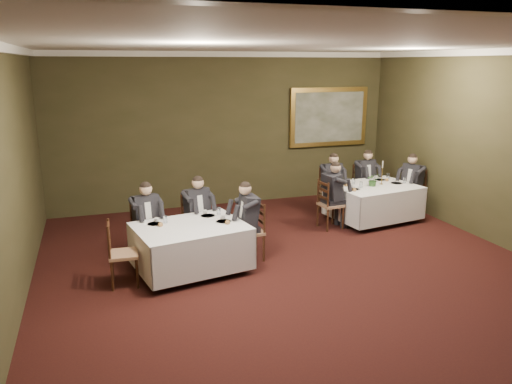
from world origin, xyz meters
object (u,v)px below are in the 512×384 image
chair_main_backright (363,195)px  diner_sec_endright (250,230)px  centerpiece (373,179)px  chair_sec_backleft (147,242)px  diner_main_backright (364,186)px  chair_main_endright (412,201)px  diner_sec_backright (197,222)px  table_second (191,244)px  chair_main_endleft (330,214)px  painting (329,117)px  diner_main_backleft (331,190)px  diner_sec_backleft (146,230)px  candlestick (382,175)px  chair_sec_endright (251,243)px  chair_sec_endleft (124,267)px  table_main (373,200)px  chair_main_backleft (330,200)px  diner_main_endright (412,191)px  chair_sec_backright (197,234)px  diner_main_endleft (331,203)px

chair_main_backright → diner_sec_endright: bearing=25.7°
centerpiece → chair_sec_backleft: bearing=-172.7°
diner_main_backright → diner_sec_endright: size_ratio=1.00×
chair_main_endright → diner_sec_backright: bearing=77.5°
table_second → chair_main_endleft: (3.09, 1.26, -0.17)m
chair_sec_backleft → diner_sec_endright: size_ratio=0.74×
diner_sec_backright → painting: painting is taller
diner_main_backleft → diner_sec_backleft: 4.43m
chair_main_endleft → candlestick: 1.48m
chair_sec_endright → chair_sec_endleft: bearing=98.7°
table_main → chair_sec_endleft: bearing=-162.9°
diner_main_backleft → chair_main_backright: bearing=-171.0°
chair_main_backleft → diner_main_endright: diner_main_endright is taller
diner_main_backleft → centerpiece: diner_main_backleft is taller
diner_main_backleft → table_second: bearing=31.5°
chair_sec_backright → chair_sec_endright: (0.77, -0.75, 0.00)m
diner_main_endleft → diner_sec_backright: (-2.80, -0.32, 0.00)m
diner_main_backright → diner_sec_endright: bearing=25.6°
diner_sec_backright → diner_sec_backleft: bearing=-7.0°
candlestick → chair_main_backleft: bearing=136.7°
chair_sec_backright → chair_sec_endright: 1.08m
chair_main_backright → chair_sec_backleft: bearing=10.7°
diner_main_backright → diner_main_endright: size_ratio=1.00×
table_second → candlestick: size_ratio=3.72×
table_main → diner_main_endleft: size_ratio=1.42×
diner_main_backright → diner_sec_backright: 4.44m
diner_main_endleft → painting: painting is taller
table_main → diner_main_endright: (1.08, 0.16, 0.06)m
chair_main_backleft → candlestick: bearing=136.4°
table_main → diner_sec_endright: bearing=-158.5°
chair_sec_backleft → diner_sec_backright: bearing=176.6°
table_second → candlestick: (4.39, 1.47, 0.50)m
diner_main_backleft → diner_main_endright: size_ratio=1.00×
diner_sec_backleft → chair_sec_endright: diner_sec_backleft is taller
painting → diner_main_backright: bearing=-75.5°
chair_main_backright → diner_main_endleft: (-1.40, -1.11, 0.23)m
chair_main_backright → chair_sec_endright: size_ratio=1.00×
diner_sec_backleft → chair_sec_endleft: 1.09m
diner_main_endright → chair_sec_backleft: 5.92m
table_second → diner_sec_backleft: diner_sec_backleft is taller
chair_sec_endright → diner_sec_endright: bearing=90.0°
candlestick → painting: (-0.21, 2.16, 1.02)m
centerpiece → candlestick: (0.26, 0.08, 0.04)m
diner_sec_backleft → diner_sec_endright: bearing=147.8°
chair_main_backleft → chair_sec_endright: same height
chair_sec_backright → diner_main_backright: bearing=-178.7°
chair_main_endleft → chair_main_endright: 2.20m
chair_sec_backleft → diner_sec_backright: (0.90, 0.15, 0.23)m
chair_sec_backleft → candlestick: candlestick is taller
table_main → chair_sec_endright: size_ratio=1.92×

